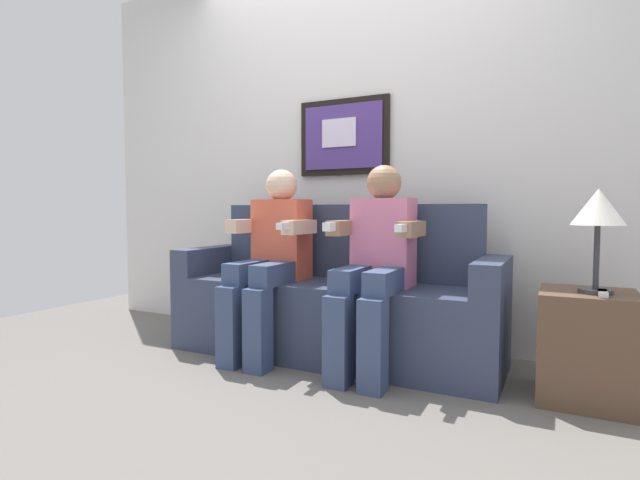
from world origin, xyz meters
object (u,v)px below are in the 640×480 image
side_table_right (587,346)px  spare_remote_on_table (603,293)px  table_lamp (598,212)px  couch (333,304)px  person_on_right (376,259)px  person_on_left (271,254)px

side_table_right → spare_remote_on_table: bearing=-60.3°
table_lamp → spare_remote_on_table: 0.35m
couch → person_on_right: 0.47m
side_table_right → spare_remote_on_table: 0.28m
couch → person_on_left: bearing=-152.8°
person_on_left → spare_remote_on_table: bearing=-0.8°
spare_remote_on_table → table_lamp: bearing=116.9°
couch → side_table_right: couch is taller
couch → person_on_right: bearing=-27.2°
table_lamp → person_on_right: bearing=-178.6°
person_on_left → side_table_right: size_ratio=2.22×
person_on_left → person_on_right: 0.65m
couch → person_on_left: person_on_left is taller
person_on_right → table_lamp: person_on_right is taller
person_on_left → person_on_right: (0.65, -0.00, 0.00)m
person_on_right → table_lamp: (1.01, 0.03, 0.25)m
person_on_right → table_lamp: bearing=1.4°
side_table_right → person_on_right: bearing=-176.4°
person_on_right → couch: bearing=152.8°
couch → spare_remote_on_table: size_ratio=14.86×
couch → person_on_right: person_on_right is taller
couch → spare_remote_on_table: 1.39m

